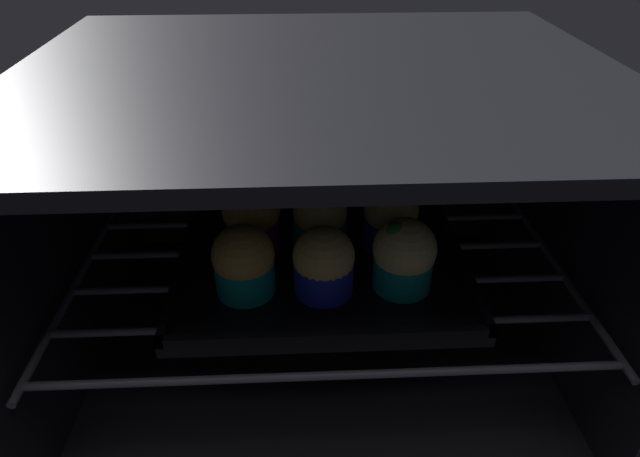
{
  "coord_description": "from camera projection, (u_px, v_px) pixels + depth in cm",
  "views": [
    {
      "loc": [
        -2.28,
        -28.57,
        50.63
      ],
      "look_at": [
        0.0,
        20.99,
        17.39
      ],
      "focal_mm": 29.51,
      "sensor_mm": 36.0,
      "label": 1
    }
  ],
  "objects": [
    {
      "name": "muffin_row2_col0",
      "position": [
        251.0,
        186.0,
        0.65
      ],
      "size": [
        6.04,
        6.04,
        7.63
      ],
      "color": "#1928B7",
      "rests_on": "baking_tray"
    },
    {
      "name": "oven_rack",
      "position": [
        320.0,
        250.0,
        0.63
      ],
      "size": [
        54.8,
        42.0,
        0.8
      ],
      "color": "#51515B",
      "rests_on": "oven_cavity"
    },
    {
      "name": "oven_cavity",
      "position": [
        318.0,
        207.0,
        0.64
      ],
      "size": [
        59.0,
        47.0,
        37.0
      ],
      "color": "black",
      "rests_on": "ground"
    },
    {
      "name": "muffin_row2_col1",
      "position": [
        316.0,
        181.0,
        0.66
      ],
      "size": [
        6.21,
        6.21,
        8.58
      ],
      "color": "#1928B7",
      "rests_on": "baking_tray"
    },
    {
      "name": "muffin_row1_col2",
      "position": [
        390.0,
        216.0,
        0.59
      ],
      "size": [
        6.15,
        6.15,
        7.97
      ],
      "color": "#1928B7",
      "rests_on": "baking_tray"
    },
    {
      "name": "muffin_row0_col1",
      "position": [
        323.0,
        263.0,
        0.52
      ],
      "size": [
        6.23,
        6.23,
        7.33
      ],
      "color": "#1928B7",
      "rests_on": "baking_tray"
    },
    {
      "name": "muffin_row0_col0",
      "position": [
        244.0,
        262.0,
        0.52
      ],
      "size": [
        6.26,
        6.26,
        7.56
      ],
      "color": "#0C8C84",
      "rests_on": "baking_tray"
    },
    {
      "name": "baking_tray",
      "position": [
        320.0,
        248.0,
        0.61
      ],
      "size": [
        31.28,
        31.28,
        2.2
      ],
      "color": "black",
      "rests_on": "oven_rack"
    },
    {
      "name": "muffin_row0_col2",
      "position": [
        404.0,
        256.0,
        0.53
      ],
      "size": [
        6.43,
        6.43,
        7.93
      ],
      "color": "#0C8C84",
      "rests_on": "baking_tray"
    },
    {
      "name": "muffin_row1_col1",
      "position": [
        323.0,
        219.0,
        0.59
      ],
      "size": [
        6.12,
        6.12,
        7.65
      ],
      "color": "#0C8C84",
      "rests_on": "baking_tray"
    },
    {
      "name": "muffin_row2_col2",
      "position": [
        378.0,
        181.0,
        0.66
      ],
      "size": [
        6.04,
        6.04,
        7.83
      ],
      "color": "#1928B7",
      "rests_on": "baking_tray"
    },
    {
      "name": "muffin_row1_col0",
      "position": [
        252.0,
        216.0,
        0.59
      ],
      "size": [
        6.54,
        6.54,
        8.88
      ],
      "color": "#7A238C",
      "rests_on": "baking_tray"
    }
  ]
}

